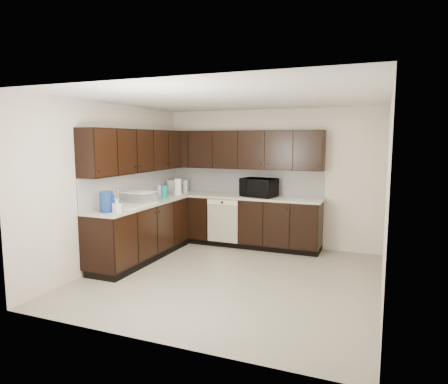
% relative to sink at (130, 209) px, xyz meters
% --- Properties ---
extents(floor, '(4.00, 4.00, 0.00)m').
position_rel_sink_xyz_m(floor, '(1.68, 0.01, -0.88)').
color(floor, '#9D9682').
rests_on(floor, ground).
extents(ceiling, '(4.00, 4.00, 0.00)m').
position_rel_sink_xyz_m(ceiling, '(1.68, 0.01, 1.62)').
color(ceiling, white).
rests_on(ceiling, wall_back).
extents(wall_back, '(4.00, 0.02, 2.50)m').
position_rel_sink_xyz_m(wall_back, '(1.68, 2.01, 0.37)').
color(wall_back, beige).
rests_on(wall_back, floor).
extents(wall_left, '(0.02, 4.00, 2.50)m').
position_rel_sink_xyz_m(wall_left, '(-0.32, 0.01, 0.37)').
color(wall_left, beige).
rests_on(wall_left, floor).
extents(wall_right, '(0.02, 4.00, 2.50)m').
position_rel_sink_xyz_m(wall_right, '(3.68, 0.01, 0.37)').
color(wall_right, beige).
rests_on(wall_right, floor).
extents(wall_front, '(4.00, 0.02, 2.50)m').
position_rel_sink_xyz_m(wall_front, '(1.68, -1.99, 0.37)').
color(wall_front, beige).
rests_on(wall_front, floor).
extents(lower_cabinets, '(3.00, 2.80, 0.90)m').
position_rel_sink_xyz_m(lower_cabinets, '(0.67, 1.12, -0.47)').
color(lower_cabinets, black).
rests_on(lower_cabinets, floor).
extents(countertop, '(3.03, 2.83, 0.04)m').
position_rel_sink_xyz_m(countertop, '(0.67, 1.12, 0.04)').
color(countertop, beige).
rests_on(countertop, lower_cabinets).
extents(backsplash, '(3.00, 2.80, 0.48)m').
position_rel_sink_xyz_m(backsplash, '(0.46, 1.33, 0.30)').
color(backsplash, white).
rests_on(backsplash, countertop).
extents(upper_cabinets, '(3.00, 2.80, 0.70)m').
position_rel_sink_xyz_m(upper_cabinets, '(0.58, 1.22, 0.89)').
color(upper_cabinets, black).
rests_on(upper_cabinets, wall_back).
extents(dishwasher, '(0.58, 0.04, 0.78)m').
position_rel_sink_xyz_m(dishwasher, '(0.98, 1.42, -0.33)').
color(dishwasher, '#F7ECCA').
rests_on(dishwasher, lower_cabinets).
extents(sink, '(0.54, 0.82, 0.42)m').
position_rel_sink_xyz_m(sink, '(0.00, 0.00, 0.00)').
color(sink, '#F7ECCA').
rests_on(sink, countertop).
extents(microwave, '(0.67, 0.52, 0.33)m').
position_rel_sink_xyz_m(microwave, '(1.58, 1.68, 0.22)').
color(microwave, black).
rests_on(microwave, countertop).
extents(soap_bottle_a, '(0.11, 0.11, 0.20)m').
position_rel_sink_xyz_m(soap_bottle_a, '(0.20, -0.58, 0.16)').
color(soap_bottle_a, gray).
rests_on(soap_bottle_a, countertop).
extents(soap_bottle_b, '(0.09, 0.09, 0.22)m').
position_rel_sink_xyz_m(soap_bottle_b, '(-0.19, 1.20, 0.17)').
color(soap_bottle_b, gray).
rests_on(soap_bottle_b, countertop).
extents(toaster_oven, '(0.45, 0.38, 0.24)m').
position_rel_sink_xyz_m(toaster_oven, '(-0.07, 1.73, 0.18)').
color(toaster_oven, silver).
rests_on(toaster_oven, countertop).
extents(storage_bin, '(0.53, 0.45, 0.18)m').
position_rel_sink_xyz_m(storage_bin, '(0.00, 0.27, 0.15)').
color(storage_bin, silver).
rests_on(storage_bin, countertop).
extents(blue_pitcher, '(0.20, 0.20, 0.29)m').
position_rel_sink_xyz_m(blue_pitcher, '(0.03, -0.58, 0.20)').
color(blue_pitcher, navy).
rests_on(blue_pitcher, countertop).
extents(teal_tumbler, '(0.12, 0.12, 0.23)m').
position_rel_sink_xyz_m(teal_tumbler, '(0.12, 0.85, 0.17)').
color(teal_tumbler, '#0C868D').
rests_on(teal_tumbler, countertop).
extents(paper_towel_roll, '(0.16, 0.16, 0.29)m').
position_rel_sink_xyz_m(paper_towel_roll, '(0.11, 1.36, 0.21)').
color(paper_towel_roll, white).
rests_on(paper_towel_roll, countertop).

